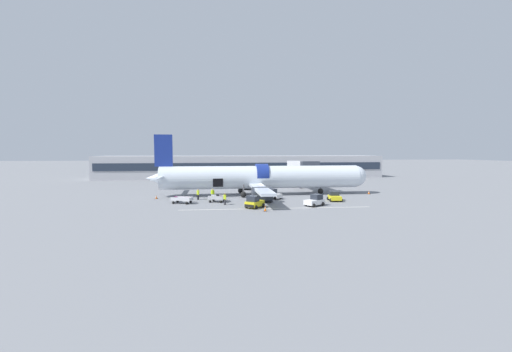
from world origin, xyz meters
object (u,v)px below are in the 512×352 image
at_px(airplane, 259,178).
at_px(ground_crew_loader_b, 225,199).
at_px(baggage_tug_lead, 274,195).
at_px(baggage_tug_spare, 254,203).
at_px(ground_crew_loader_a, 213,194).
at_px(baggage_cart_queued, 182,200).
at_px(baggage_tug_mid, 335,197).
at_px(baggage_tug_rear, 315,201).
at_px(baggage_cart_loading, 218,199).
at_px(ground_crew_driver, 198,194).

xyz_separation_m(airplane, ground_crew_loader_b, (-6.47, -9.68, -2.22)).
xyz_separation_m(baggage_tug_lead, baggage_tug_spare, (-4.28, -7.83, 0.06)).
bearing_deg(ground_crew_loader_a, baggage_cart_queued, -139.90).
bearing_deg(airplane, baggage_tug_lead, -70.53).
height_order(baggage_tug_mid, ground_crew_loader_b, ground_crew_loader_b).
bearing_deg(baggage_tug_lead, baggage_tug_rear, -58.42).
relative_size(baggage_tug_mid, baggage_tug_rear, 0.90).
bearing_deg(baggage_cart_queued, baggage_tug_mid, -1.41).
distance_m(airplane, ground_crew_loader_b, 11.86).
relative_size(baggage_cart_queued, ground_crew_loader_a, 2.27).
bearing_deg(ground_crew_loader_b, baggage_cart_queued, 161.81).
distance_m(baggage_tug_rear, baggage_cart_loading, 14.71).
distance_m(baggage_tug_lead, baggage_cart_queued, 14.68).
bearing_deg(baggage_tug_spare, baggage_cart_loading, 130.54).
bearing_deg(airplane, baggage_tug_mid, -37.36).
distance_m(baggage_tug_rear, ground_crew_driver, 18.63).
height_order(baggage_tug_rear, baggage_tug_spare, baggage_tug_spare).
xyz_separation_m(baggage_tug_lead, ground_crew_driver, (-12.29, 0.66, 0.25)).
bearing_deg(baggage_tug_lead, ground_crew_loader_a, 174.41).
bearing_deg(ground_crew_driver, baggage_tug_spare, -46.64).
height_order(baggage_tug_spare, ground_crew_loader_b, same).
bearing_deg(baggage_cart_queued, ground_crew_loader_b, -18.19).
distance_m(baggage_tug_spare, baggage_cart_loading, 7.58).
bearing_deg(baggage_tug_mid, baggage_tug_rear, -138.43).
height_order(baggage_tug_rear, ground_crew_driver, ground_crew_driver).
distance_m(airplane, baggage_cart_loading, 10.53).
bearing_deg(ground_crew_driver, baggage_cart_queued, -121.81).
bearing_deg(airplane, ground_crew_loader_b, -123.75).
bearing_deg(baggage_tug_mid, baggage_cart_loading, 175.99).
height_order(baggage_tug_mid, baggage_tug_spare, baggage_tug_spare).
xyz_separation_m(ground_crew_loader_b, ground_crew_driver, (-4.10, 5.48, 0.02)).
height_order(baggage_tug_spare, baggage_cart_queued, baggage_tug_spare).
height_order(baggage_tug_lead, ground_crew_loader_a, ground_crew_loader_a).
bearing_deg(baggage_cart_loading, ground_crew_loader_a, 104.08).
relative_size(baggage_tug_mid, ground_crew_loader_a, 1.71).
height_order(baggage_cart_queued, ground_crew_driver, ground_crew_driver).
distance_m(baggage_tug_mid, ground_crew_driver, 21.71).
relative_size(baggage_tug_lead, baggage_tug_spare, 0.86).
bearing_deg(airplane, baggage_tug_spare, -101.39).
xyz_separation_m(baggage_tug_mid, ground_crew_driver, (-21.33, 4.01, 0.27)).
height_order(airplane, baggage_cart_queued, airplane).
bearing_deg(baggage_tug_lead, ground_crew_driver, 176.94).
relative_size(baggage_cart_loading, ground_crew_loader_b, 2.00).
distance_m(baggage_tug_lead, ground_crew_loader_b, 9.51).
distance_m(baggage_tug_mid, baggage_cart_loading, 18.29).
bearing_deg(ground_crew_driver, baggage_tug_rear, -25.49).
xyz_separation_m(baggage_tug_lead, baggage_cart_loading, (-9.20, -2.07, -0.15)).
bearing_deg(ground_crew_loader_a, baggage_tug_spare, -57.14).
xyz_separation_m(baggage_cart_loading, ground_crew_driver, (-3.09, 2.73, 0.39)).
bearing_deg(ground_crew_driver, airplane, 21.70).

